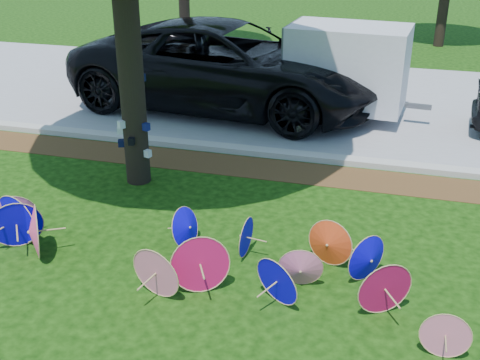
{
  "coord_description": "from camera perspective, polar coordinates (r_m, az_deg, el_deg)",
  "views": [
    {
      "loc": [
        2.67,
        -5.93,
        4.69
      ],
      "look_at": [
        0.5,
        2.0,
        0.9
      ],
      "focal_mm": 45.0,
      "sensor_mm": 36.0,
      "label": 1
    }
  ],
  "objects": [
    {
      "name": "cargo_trailer",
      "position": [
        14.47,
        10.18,
        10.56
      ],
      "size": [
        2.81,
        1.92,
        2.47
      ],
      "primitive_type": "cube",
      "rotation": [
        0.0,
        0.0,
        -0.09
      ],
      "color": "silver",
      "rests_on": "ground"
    },
    {
      "name": "ground",
      "position": [
        8.02,
        -7.39,
        -11.29
      ],
      "size": [
        90.0,
        90.0,
        0.0
      ],
      "primitive_type": "plane",
      "color": "black",
      "rests_on": "ground"
    },
    {
      "name": "black_van",
      "position": [
        15.02,
        -1.17,
        10.76
      ],
      "size": [
        7.92,
        4.24,
        2.12
      ],
      "primitive_type": "imported",
      "rotation": [
        0.0,
        0.0,
        1.47
      ],
      "color": "black",
      "rests_on": "ground"
    },
    {
      "name": "street",
      "position": [
        16.2,
        5.22,
        7.85
      ],
      "size": [
        90.0,
        8.0,
        0.01
      ],
      "primitive_type": "cube",
      "color": "gray",
      "rests_on": "ground"
    },
    {
      "name": "parasol_pile",
      "position": [
        8.4,
        -6.15,
        -6.42
      ],
      "size": [
        6.95,
        1.88,
        0.81
      ],
      "color": "#0B03E5",
      "rests_on": "ground"
    },
    {
      "name": "mulch_strip",
      "position": [
        11.74,
        0.87,
        1.23
      ],
      "size": [
        90.0,
        1.0,
        0.01
      ],
      "primitive_type": "cube",
      "color": "#472D16",
      "rests_on": "ground"
    },
    {
      "name": "curb",
      "position": [
        12.35,
        1.69,
        2.72
      ],
      "size": [
        90.0,
        0.3,
        0.12
      ],
      "primitive_type": "cube",
      "color": "#B7B5AD",
      "rests_on": "ground"
    }
  ]
}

